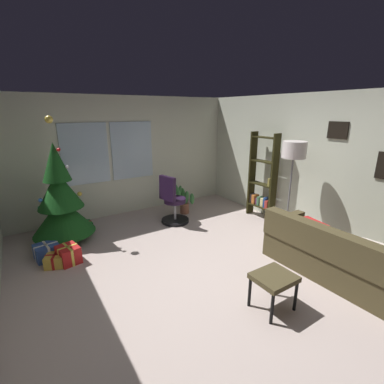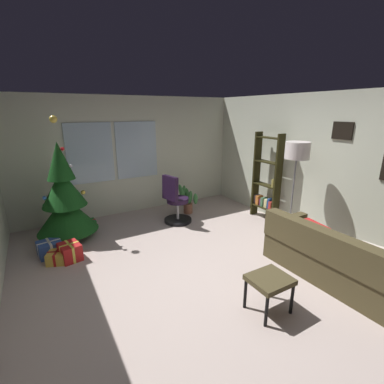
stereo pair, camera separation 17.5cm
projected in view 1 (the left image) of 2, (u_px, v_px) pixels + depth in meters
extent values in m
cube|color=#BAA79F|center=(214.00, 283.00, 3.71)|extent=(4.85, 6.25, 0.10)
cube|color=beige|center=(126.00, 156.00, 5.90)|extent=(4.85, 0.10, 2.50)
cube|color=silver|center=(85.00, 154.00, 5.37)|extent=(0.90, 0.03, 1.20)
cube|color=silver|center=(132.00, 150.00, 5.88)|extent=(0.90, 0.03, 1.20)
cube|color=beige|center=(332.00, 169.00, 4.62)|extent=(0.10, 6.25, 2.50)
cube|color=black|center=(338.00, 130.00, 4.38)|extent=(0.02, 0.33, 0.27)
cube|color=#473D24|center=(340.00, 264.00, 3.73)|extent=(0.83, 2.02, 0.39)
cube|color=#473D24|center=(330.00, 244.00, 3.45)|extent=(0.23, 2.01, 0.38)
cube|color=#473D24|center=(285.00, 221.00, 4.40)|extent=(0.81, 0.15, 0.20)
cube|color=red|center=(314.00, 235.00, 3.77)|extent=(0.20, 0.42, 0.40)
cube|color=beige|center=(377.00, 260.00, 3.13)|extent=(0.20, 0.42, 0.41)
cube|color=#473D24|center=(274.00, 278.00, 3.06)|extent=(0.45, 0.39, 0.06)
cylinder|color=black|center=(272.00, 309.00, 2.89)|extent=(0.04, 0.04, 0.37)
cylinder|color=black|center=(296.00, 296.00, 3.09)|extent=(0.04, 0.04, 0.37)
cylinder|color=black|center=(250.00, 292.00, 3.16)|extent=(0.04, 0.04, 0.37)
cylinder|color=black|center=(273.00, 281.00, 3.36)|extent=(0.04, 0.04, 0.37)
cylinder|color=#4C331E|center=(66.00, 237.00, 4.79)|extent=(0.12, 0.12, 0.16)
cone|color=#144818|center=(63.00, 216.00, 4.67)|extent=(1.01, 1.01, 0.63)
cone|color=#144818|center=(59.00, 189.00, 4.54)|extent=(0.73, 0.73, 0.63)
cone|color=#144818|center=(55.00, 162.00, 4.41)|extent=(0.45, 0.45, 0.63)
sphere|color=red|center=(59.00, 150.00, 4.31)|extent=(0.06, 0.06, 0.06)
sphere|color=gold|center=(80.00, 194.00, 4.76)|extent=(0.08, 0.08, 0.08)
sphere|color=silver|center=(67.00, 167.00, 4.44)|extent=(0.05, 0.05, 0.05)
sphere|color=blue|center=(40.00, 200.00, 4.35)|extent=(0.06, 0.06, 0.06)
sphere|color=#1E8C4C|center=(40.00, 208.00, 4.60)|extent=(0.06, 0.06, 0.06)
sphere|color=#F2D14C|center=(49.00, 119.00, 4.22)|extent=(0.12, 0.12, 0.12)
cube|color=red|center=(68.00, 255.00, 4.10)|extent=(0.34, 0.38, 0.26)
cube|color=#EAD84C|center=(68.00, 255.00, 4.10)|extent=(0.10, 0.34, 0.27)
cube|color=#EAD84C|center=(68.00, 255.00, 4.10)|extent=(0.29, 0.09, 0.27)
cube|color=#1E722D|center=(84.00, 226.00, 5.25)|extent=(0.31, 0.25, 0.14)
cube|color=red|center=(84.00, 226.00, 5.25)|extent=(0.05, 0.25, 0.15)
cube|color=red|center=(84.00, 226.00, 5.25)|extent=(0.31, 0.05, 0.15)
cube|color=gold|center=(55.00, 260.00, 4.02)|extent=(0.34, 0.34, 0.18)
cube|color=#B21919|center=(55.00, 260.00, 4.02)|extent=(0.26, 0.13, 0.19)
cube|color=#B21919|center=(55.00, 260.00, 4.02)|extent=(0.13, 0.26, 0.19)
cube|color=#2D4C99|center=(47.00, 252.00, 4.21)|extent=(0.38, 0.36, 0.23)
cube|color=silver|center=(47.00, 252.00, 4.21)|extent=(0.34, 0.09, 0.24)
cube|color=silver|center=(47.00, 252.00, 4.21)|extent=(0.08, 0.33, 0.24)
cylinder|color=black|center=(175.00, 220.00, 5.62)|extent=(0.56, 0.56, 0.06)
cylinder|color=#B2B2B7|center=(175.00, 210.00, 5.56)|extent=(0.05, 0.05, 0.41)
cylinder|color=black|center=(175.00, 200.00, 5.50)|extent=(0.44, 0.44, 0.09)
cube|color=black|center=(167.00, 188.00, 5.28)|extent=(0.19, 0.41, 0.48)
cube|color=black|center=(274.00, 180.00, 5.38)|extent=(0.18, 0.04, 1.79)
cube|color=black|center=(252.00, 174.00, 5.87)|extent=(0.18, 0.04, 1.79)
cube|color=black|center=(260.00, 206.00, 5.81)|extent=(0.18, 0.56, 0.02)
cube|color=black|center=(262.00, 184.00, 5.67)|extent=(0.18, 0.56, 0.02)
cube|color=black|center=(264.00, 161.00, 5.54)|extent=(0.18, 0.56, 0.02)
cube|color=black|center=(265.00, 137.00, 5.40)|extent=(0.18, 0.56, 0.02)
cube|color=#A92F27|center=(268.00, 204.00, 5.62)|extent=(0.16, 0.07, 0.17)
cube|color=navy|center=(266.00, 202.00, 5.68)|extent=(0.13, 0.06, 0.21)
cube|color=beige|center=(263.00, 202.00, 5.75)|extent=(0.13, 0.08, 0.18)
cube|color=#3B6647|center=(260.00, 201.00, 5.81)|extent=(0.15, 0.06, 0.19)
cube|color=#78346A|center=(258.00, 201.00, 5.88)|extent=(0.13, 0.04, 0.14)
cube|color=#C1672B|center=(255.00, 199.00, 5.92)|extent=(0.15, 0.08, 0.19)
cube|color=#4B4553|center=(253.00, 198.00, 5.99)|extent=(0.13, 0.07, 0.19)
cube|color=olive|center=(271.00, 182.00, 5.48)|extent=(0.15, 0.05, 0.16)
cylinder|color=slate|center=(285.00, 234.00, 5.02)|extent=(0.28, 0.28, 0.03)
cylinder|color=slate|center=(289.00, 197.00, 4.82)|extent=(0.03, 0.03, 1.40)
cylinder|color=silver|center=(294.00, 150.00, 4.57)|extent=(0.40, 0.40, 0.28)
cylinder|color=brown|center=(185.00, 208.00, 6.08)|extent=(0.20, 0.20, 0.22)
ellipsoid|color=#336D35|center=(183.00, 195.00, 6.14)|extent=(0.16, 0.15, 0.33)
ellipsoid|color=#336D35|center=(186.00, 197.00, 5.99)|extent=(0.17, 0.15, 0.31)
ellipsoid|color=#336D35|center=(192.00, 199.00, 5.96)|extent=(0.16, 0.16, 0.26)
ellipsoid|color=#336D35|center=(178.00, 194.00, 5.98)|extent=(0.21, 0.24, 0.46)
ellipsoid|color=#336D35|center=(179.00, 194.00, 6.05)|extent=(0.20, 0.18, 0.42)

